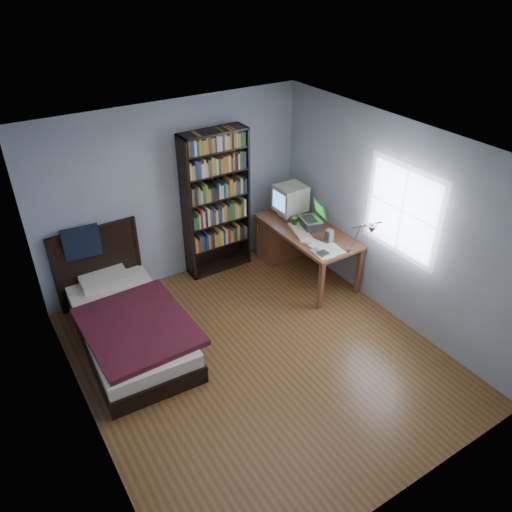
# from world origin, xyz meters

# --- Properties ---
(room) EXTENTS (4.20, 4.24, 2.50)m
(room) POSITION_xyz_m (0.03, -0.00, 1.25)
(room) COLOR brown
(room) RESTS_ON ground
(desk) EXTENTS (0.75, 1.61, 0.73)m
(desk) POSITION_xyz_m (1.50, 1.56, 0.42)
(desk) COLOR brown
(desk) RESTS_ON floor
(crt_monitor) EXTENTS (0.41, 0.39, 0.47)m
(crt_monitor) POSITION_xyz_m (1.55, 1.59, 1.00)
(crt_monitor) COLOR beige
(crt_monitor) RESTS_ON desk
(laptop) EXTENTS (0.37, 0.36, 0.38)m
(laptop) POSITION_xyz_m (1.57, 1.10, 0.84)
(laptop) COLOR #2D2D30
(laptop) RESTS_ON desk
(desk_lamp) EXTENTS (0.24, 0.54, 0.64)m
(desk_lamp) POSITION_xyz_m (1.50, -0.03, 1.24)
(desk_lamp) COLOR #99999E
(desk_lamp) RESTS_ON desk
(keyboard) EXTENTS (0.32, 0.52, 0.05)m
(keyboard) POSITION_xyz_m (1.37, 1.09, 0.75)
(keyboard) COLOR beige
(keyboard) RESTS_ON desk
(speaker) EXTENTS (0.10, 0.10, 0.17)m
(speaker) POSITION_xyz_m (1.56, 0.70, 0.81)
(speaker) COLOR gray
(speaker) RESTS_ON desk
(soda_can) EXTENTS (0.07, 0.07, 0.13)m
(soda_can) POSITION_xyz_m (1.41, 1.28, 0.80)
(soda_can) COLOR #093507
(soda_can) RESTS_ON desk
(mouse) EXTENTS (0.07, 0.12, 0.04)m
(mouse) POSITION_xyz_m (1.48, 1.40, 0.75)
(mouse) COLOR silver
(mouse) RESTS_ON desk
(phone_silver) EXTENTS (0.08, 0.10, 0.02)m
(phone_silver) POSITION_xyz_m (1.24, 0.80, 0.74)
(phone_silver) COLOR #B5B6BA
(phone_silver) RESTS_ON desk
(phone_grey) EXTENTS (0.05, 0.10, 0.02)m
(phone_grey) POSITION_xyz_m (1.27, 0.60, 0.74)
(phone_grey) COLOR gray
(phone_grey) RESTS_ON desk
(external_drive) EXTENTS (0.13, 0.13, 0.03)m
(external_drive) POSITION_xyz_m (1.28, 0.47, 0.74)
(external_drive) COLOR gray
(external_drive) RESTS_ON desk
(bookshelf) EXTENTS (0.93, 0.30, 2.07)m
(bookshelf) POSITION_xyz_m (0.54, 1.94, 1.04)
(bookshelf) COLOR black
(bookshelf) RESTS_ON floor
(bed) EXTENTS (1.20, 2.19, 1.16)m
(bed) POSITION_xyz_m (-1.16, 1.13, 0.25)
(bed) COLOR black
(bed) RESTS_ON floor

